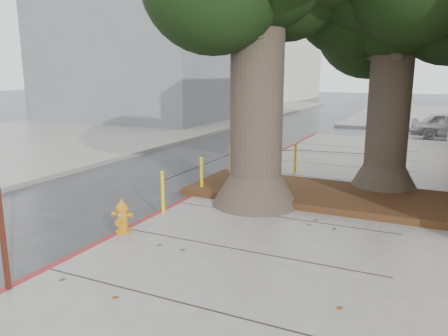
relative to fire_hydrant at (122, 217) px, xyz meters
The scene contains 9 objects.
ground 1.97m from the fire_hydrant, ahead, with size 140.00×140.00×0.00m, color #28282B.
sidewalk_opposite 15.84m from the fire_hydrant, 139.84° to the left, with size 14.00×60.00×0.15m, color slate.
curb_red 2.75m from the fire_hydrant, 92.13° to the left, with size 0.14×26.00×0.16m, color maroon.
planter_bed 4.98m from the fire_hydrant, 55.77° to the left, with size 6.40×2.60×0.16m, color black.
building_far_grey 26.37m from the fire_hydrant, 120.53° to the left, with size 12.00×16.00×12.00m, color slate.
building_far_white 48.18m from the fire_hydrant, 108.47° to the left, with size 12.00×18.00×15.00m, color silver.
bollard_ring 4.71m from the fire_hydrant, 77.32° to the left, with size 3.79×5.39×0.95m.
fire_hydrant is the anchor object (origin of this frame).
car_dark 20.58m from the fire_hydrant, 121.73° to the left, with size 1.74×4.28×1.24m, color black.
Camera 1 is at (3.30, -6.59, 3.17)m, focal length 35.00 mm.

